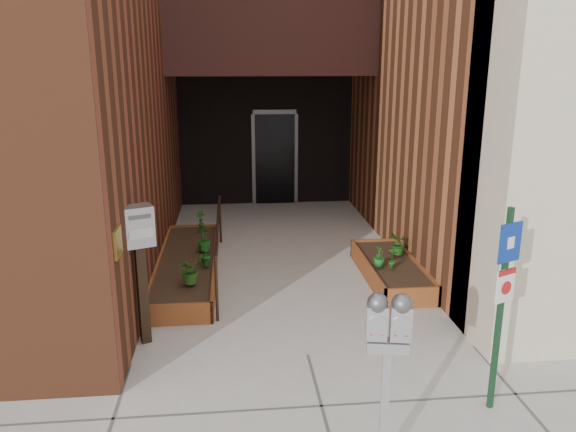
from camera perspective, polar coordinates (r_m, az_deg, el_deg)
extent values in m
plane|color=#9E9991|center=(6.67, 2.01, -13.94)|extent=(80.00, 80.00, 0.00)
cube|color=#C2B595|center=(6.92, 23.45, 5.27)|extent=(1.10, 1.20, 4.40)
cube|color=black|center=(11.80, -1.97, 18.99)|extent=(4.20, 2.00, 2.00)
cube|color=black|center=(13.30, -2.29, 7.80)|extent=(4.00, 0.30, 3.00)
cube|color=black|center=(13.20, -1.34, 5.78)|extent=(0.90, 0.06, 2.10)
cube|color=#B79338|center=(5.95, -16.95, -2.59)|extent=(0.04, 0.30, 0.30)
cube|color=brown|center=(7.41, -11.13, -9.80)|extent=(0.90, 0.04, 0.30)
cube|color=brown|center=(10.73, -9.51, -1.68)|extent=(0.90, 0.04, 0.30)
cube|color=brown|center=(9.09, -12.87, -5.04)|extent=(0.04, 3.60, 0.30)
cube|color=brown|center=(9.02, -7.43, -4.93)|extent=(0.04, 3.60, 0.30)
cube|color=black|center=(9.05, -10.16, -5.11)|extent=(0.82, 3.52, 0.26)
cube|color=brown|center=(7.93, 12.55, -8.13)|extent=(0.80, 0.04, 0.30)
cube|color=brown|center=(9.86, 8.68, -3.18)|extent=(0.80, 0.04, 0.30)
cube|color=brown|center=(8.78, 8.00, -5.52)|extent=(0.04, 2.20, 0.30)
cube|color=brown|center=(8.99, 12.73, -5.26)|extent=(0.04, 2.20, 0.30)
cube|color=black|center=(8.89, 10.39, -5.51)|extent=(0.72, 2.12, 0.26)
cylinder|color=black|center=(7.32, -7.27, -7.34)|extent=(0.04, 0.04, 0.90)
cylinder|color=black|center=(10.45, -6.90, -0.33)|extent=(0.04, 0.04, 0.90)
cylinder|color=black|center=(8.74, -7.14, -0.55)|extent=(0.04, 3.30, 0.04)
cube|color=#A3A3A5|center=(4.87, 9.74, -18.93)|extent=(0.08, 0.08, 1.09)
cube|color=#A3A3A5|center=(4.56, 10.08, -12.83)|extent=(0.34, 0.19, 0.09)
cube|color=#A3A3A5|center=(4.47, 9.00, -10.62)|extent=(0.18, 0.14, 0.28)
sphere|color=#59595B|center=(4.40, 9.09, -8.71)|extent=(0.16, 0.16, 0.16)
cube|color=white|center=(4.41, 9.06, -10.68)|extent=(0.10, 0.02, 0.05)
cube|color=#B21414|center=(4.44, 9.01, -11.69)|extent=(0.10, 0.02, 0.03)
cube|color=#A3A3A5|center=(4.48, 11.39, -10.62)|extent=(0.18, 0.14, 0.28)
sphere|color=#59595B|center=(4.42, 11.50, -8.72)|extent=(0.16, 0.16, 0.16)
cube|color=white|center=(4.43, 11.49, -10.69)|extent=(0.10, 0.02, 0.05)
cube|color=#B21414|center=(4.46, 11.43, -11.69)|extent=(0.10, 0.02, 0.03)
cube|color=#14371E|center=(5.67, 20.72, -9.12)|extent=(0.06, 0.06, 2.03)
cube|color=navy|center=(5.41, 21.64, -2.53)|extent=(0.26, 0.13, 0.37)
cube|color=white|center=(5.41, 21.68, -2.54)|extent=(0.09, 0.05, 0.11)
cube|color=white|center=(5.55, 21.21, -6.61)|extent=(0.22, 0.11, 0.32)
cube|color=#B21414|center=(5.50, 21.39, -5.33)|extent=(0.21, 0.11, 0.06)
cylinder|color=#B21414|center=(5.55, 21.28, -6.82)|extent=(0.12, 0.06, 0.13)
cube|color=black|center=(6.90, -14.53, -7.70)|extent=(0.15, 0.15, 1.24)
cube|color=#B4B4B7|center=(6.62, -15.02, -0.97)|extent=(0.41, 0.36, 0.47)
cube|color=#59595B|center=(6.47, -14.83, -0.11)|extent=(0.23, 0.11, 0.04)
cube|color=white|center=(6.52, -14.71, -1.73)|extent=(0.25, 0.11, 0.11)
imported|color=#295819|center=(7.89, -9.91, -5.41)|extent=(0.50, 0.50, 0.39)
imported|color=#175117|center=(8.53, -8.44, -3.86)|extent=(0.25, 0.25, 0.35)
imported|color=#1C4F16|center=(9.19, -8.55, -2.31)|extent=(0.29, 0.29, 0.39)
imported|color=#205F1B|center=(10.39, -8.85, -0.37)|extent=(0.25, 0.25, 0.34)
imported|color=#1C6320|center=(8.52, 9.26, -4.06)|extent=(0.18, 0.18, 0.31)
imported|color=#24611B|center=(8.49, 10.57, -4.19)|extent=(0.23, 0.23, 0.31)
imported|color=#1E4F16|center=(9.06, 11.21, -2.78)|extent=(0.34, 0.34, 0.36)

